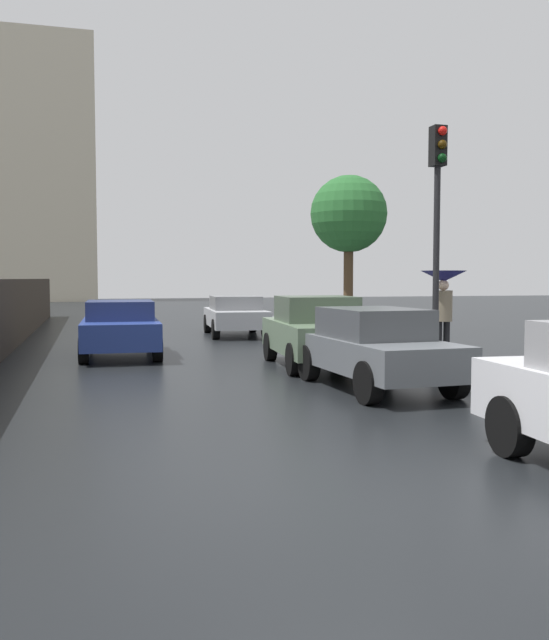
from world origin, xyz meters
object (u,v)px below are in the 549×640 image
object	(u,v)px
car_silver_near_kerb	(235,315)
street_tree_near	(349,215)
car_blue_far_ahead	(120,327)
pedestrian_with_umbrella_near	(443,291)
traffic_light	(438,203)
car_green_far_lane	(317,331)
car_grey_behind_camera	(375,347)

from	to	relation	value
car_silver_near_kerb	street_tree_near	distance (m)	5.78
car_blue_far_ahead	car_silver_near_kerb	bearing A→B (deg)	-125.61
pedestrian_with_umbrella_near	street_tree_near	world-z (taller)	street_tree_near
car_silver_near_kerb	traffic_light	world-z (taller)	traffic_light
car_blue_far_ahead	traffic_light	distance (m)	8.21
car_green_far_lane	car_blue_far_ahead	bearing A→B (deg)	147.31
car_silver_near_kerb	car_blue_far_ahead	size ratio (longest dim) A/B	1.01
car_green_far_lane	traffic_light	size ratio (longest dim) A/B	0.85
car_silver_near_kerb	car_grey_behind_camera	size ratio (longest dim) A/B	1.06
car_grey_behind_camera	street_tree_near	size ratio (longest dim) A/B	0.69
traffic_light	street_tree_near	distance (m)	11.92
car_green_far_lane	pedestrian_with_umbrella_near	size ratio (longest dim) A/B	2.02
car_green_far_lane	street_tree_near	distance (m)	10.86
car_silver_near_kerb	traffic_light	bearing A→B (deg)	-76.72
car_green_far_lane	pedestrian_with_umbrella_near	world-z (taller)	pedestrian_with_umbrella_near
car_silver_near_kerb	street_tree_near	world-z (taller)	street_tree_near
pedestrian_with_umbrella_near	street_tree_near	size ratio (longest dim) A/B	0.34
car_blue_far_ahead	pedestrian_with_umbrella_near	world-z (taller)	pedestrian_with_umbrella_near
car_grey_behind_camera	car_green_far_lane	distance (m)	3.10
traffic_light	street_tree_near	world-z (taller)	street_tree_near
car_silver_near_kerb	car_green_far_lane	bearing A→B (deg)	-85.36
traffic_light	street_tree_near	size ratio (longest dim) A/B	0.82
car_blue_far_ahead	car_grey_behind_camera	bearing A→B (deg)	125.21
car_blue_far_ahead	car_grey_behind_camera	size ratio (longest dim) A/B	1.05
car_grey_behind_camera	traffic_light	size ratio (longest dim) A/B	0.84
pedestrian_with_umbrella_near	car_grey_behind_camera	bearing A→B (deg)	-134.81
car_grey_behind_camera	car_silver_near_kerb	bearing A→B (deg)	87.64
car_silver_near_kerb	street_tree_near	size ratio (longest dim) A/B	0.73
car_blue_far_ahead	pedestrian_with_umbrella_near	bearing A→B (deg)	151.00
car_silver_near_kerb	pedestrian_with_umbrella_near	distance (m)	9.57
car_blue_far_ahead	pedestrian_with_umbrella_near	xyz separation A→B (m)	(6.61, -3.94, 0.94)
car_silver_near_kerb	pedestrian_with_umbrella_near	bearing A→B (deg)	-69.96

